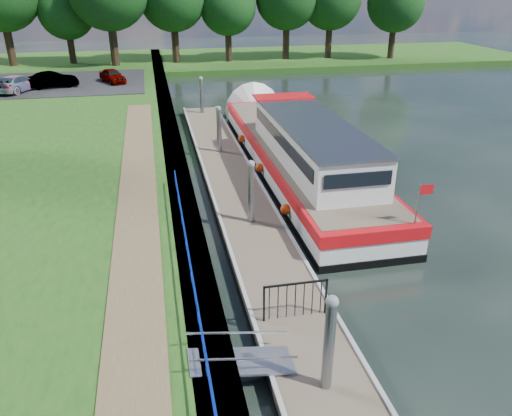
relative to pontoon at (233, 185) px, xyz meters
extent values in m
plane|color=black|center=(0.00, -13.00, -0.18)|extent=(160.00, 160.00, 0.00)
cube|color=#473D2D|center=(-2.55, 2.00, 0.20)|extent=(1.10, 90.00, 0.78)
cube|color=#1F4914|center=(12.00, 39.00, 0.12)|extent=(60.00, 18.00, 0.60)
cube|color=brown|center=(-4.40, -5.00, 0.62)|extent=(1.60, 40.00, 0.05)
cube|color=black|center=(-11.00, 25.00, 0.62)|extent=(14.00, 12.00, 0.06)
cube|color=#0C2DBF|center=(-2.75, -10.00, 1.29)|extent=(0.04, 18.00, 0.04)
cube|color=#0C2DBF|center=(-2.75, -10.00, 0.94)|extent=(0.03, 18.00, 0.03)
cylinder|color=#0C2DBF|center=(-2.75, -13.00, 0.95)|extent=(0.04, 0.04, 0.72)
cylinder|color=#0C2DBF|center=(-2.75, -11.00, 0.95)|extent=(0.04, 0.04, 0.72)
cylinder|color=#0C2DBF|center=(-2.75, -9.00, 0.95)|extent=(0.04, 0.04, 0.72)
cylinder|color=#0C2DBF|center=(-2.75, -7.00, 0.95)|extent=(0.04, 0.04, 0.72)
cylinder|color=#0C2DBF|center=(-2.75, -5.00, 0.95)|extent=(0.04, 0.04, 0.72)
cylinder|color=#0C2DBF|center=(-2.75, -3.00, 0.95)|extent=(0.04, 0.04, 0.72)
cylinder|color=#0C2DBF|center=(-2.75, -1.00, 0.95)|extent=(0.04, 0.04, 0.72)
cube|color=brown|center=(0.00, 0.00, 0.10)|extent=(2.50, 30.00, 0.24)
cube|color=#9EA0A3|center=(0.00, -12.00, -0.13)|extent=(2.30, 5.00, 0.30)
cube|color=#9EA0A3|center=(0.00, -4.00, -0.13)|extent=(2.30, 5.00, 0.30)
cube|color=#9EA0A3|center=(0.00, 4.00, -0.13)|extent=(2.30, 5.00, 0.30)
cube|color=#9EA0A3|center=(0.00, 12.00, -0.13)|extent=(2.30, 5.00, 0.30)
cube|color=#9EA0A3|center=(1.19, 0.00, 0.25)|extent=(0.12, 30.00, 0.06)
cube|color=#9EA0A3|center=(-1.19, 0.00, 0.25)|extent=(0.12, 30.00, 0.06)
cylinder|color=gray|center=(0.00, -13.50, 0.92)|extent=(0.26, 0.26, 3.40)
sphere|color=gray|center=(0.00, -13.50, 2.62)|extent=(0.30, 0.30, 0.30)
cylinder|color=gray|center=(0.00, -4.50, 0.92)|extent=(0.26, 0.26, 3.40)
sphere|color=gray|center=(0.00, -4.50, 2.62)|extent=(0.30, 0.30, 0.30)
cylinder|color=gray|center=(0.00, 4.50, 0.92)|extent=(0.26, 0.26, 3.40)
sphere|color=gray|center=(0.00, 4.50, 2.62)|extent=(0.30, 0.30, 0.30)
cylinder|color=gray|center=(0.00, 13.50, 0.92)|extent=(0.26, 0.26, 3.40)
sphere|color=gray|center=(0.00, 13.50, 2.62)|extent=(0.30, 0.30, 0.30)
cube|color=#A5A8AD|center=(-1.85, -12.50, 0.42)|extent=(2.58, 1.00, 0.43)
cube|color=#A5A8AD|center=(-1.85, -12.98, 0.92)|extent=(2.58, 0.04, 0.41)
cube|color=#A5A8AD|center=(-1.85, -12.02, 0.92)|extent=(2.58, 0.04, 0.41)
cube|color=black|center=(-0.90, -10.80, 0.80)|extent=(0.05, 0.05, 1.15)
cube|color=black|center=(0.90, -10.80, 0.80)|extent=(0.05, 0.05, 1.15)
cube|color=black|center=(0.00, -10.80, 1.34)|extent=(1.85, 0.05, 0.05)
cube|color=black|center=(-0.75, -10.80, 0.80)|extent=(0.02, 0.02, 1.10)
cube|color=black|center=(-0.50, -10.80, 0.80)|extent=(0.02, 0.02, 1.10)
cube|color=black|center=(-0.25, -10.80, 0.80)|extent=(0.02, 0.02, 1.10)
cube|color=black|center=(0.00, -10.80, 0.80)|extent=(0.02, 0.02, 1.10)
cube|color=black|center=(0.25, -10.80, 0.80)|extent=(0.02, 0.02, 1.10)
cube|color=black|center=(0.50, -10.80, 0.80)|extent=(0.02, 0.02, 1.10)
cube|color=black|center=(0.75, -10.80, 0.80)|extent=(0.02, 0.02, 1.10)
cube|color=black|center=(3.60, 1.79, -0.16)|extent=(4.00, 20.00, 0.55)
cube|color=silver|center=(3.60, 1.79, 0.44)|extent=(3.96, 19.90, 0.65)
cube|color=red|center=(3.60, 1.79, 1.00)|extent=(4.04, 20.00, 0.48)
cube|color=brown|center=(3.60, 1.79, 1.24)|extent=(3.68, 19.20, 0.04)
cone|color=silver|center=(3.60, 12.19, 0.37)|extent=(4.00, 1.50, 4.00)
cube|color=silver|center=(3.60, -0.71, 2.12)|extent=(3.00, 11.00, 1.75)
cube|color=gray|center=(3.60, -0.71, 3.04)|extent=(3.10, 11.20, 0.10)
cube|color=black|center=(2.08, -0.71, 2.37)|extent=(0.04, 10.00, 0.55)
cube|color=black|center=(5.12, -0.71, 2.37)|extent=(0.04, 10.00, 0.55)
cube|color=black|center=(3.60, 4.84, 2.37)|extent=(2.60, 0.04, 0.55)
cube|color=black|center=(3.60, -6.26, 2.37)|extent=(2.60, 0.04, 0.55)
cube|color=red|center=(3.60, 4.49, 3.12)|extent=(3.20, 1.60, 0.06)
cylinder|color=gray|center=(5.10, -7.91, 1.97)|extent=(0.05, 0.05, 1.50)
cube|color=red|center=(5.35, -7.91, 2.52)|extent=(0.50, 0.02, 0.35)
sphere|color=red|center=(1.48, -4.21, 0.47)|extent=(0.44, 0.44, 0.44)
sphere|color=red|center=(1.48, 0.79, 0.47)|extent=(0.44, 0.44, 0.44)
sphere|color=red|center=(1.48, 5.79, 0.47)|extent=(0.44, 0.44, 0.44)
imported|color=#594C47|center=(2.40, -4.59, 2.12)|extent=(0.55, 0.71, 1.72)
cylinder|color=#332316|center=(-17.49, 36.36, 2.52)|extent=(0.83, 0.83, 4.21)
cylinder|color=#332316|center=(-11.50, 36.87, 1.97)|extent=(0.70, 0.70, 3.10)
sphere|color=black|center=(-11.50, 36.87, 5.92)|extent=(5.85, 5.85, 5.85)
cylinder|color=#332316|center=(-6.89, 34.36, 2.56)|extent=(0.84, 0.84, 4.29)
cylinder|color=#332316|center=(-0.41, 36.36, 2.33)|extent=(0.79, 0.79, 3.83)
cylinder|color=#332316|center=(5.49, 36.09, 2.05)|extent=(0.72, 0.72, 3.26)
sphere|color=black|center=(5.49, 36.09, 6.21)|extent=(6.16, 6.16, 6.16)
cylinder|color=#332316|center=(12.25, 36.38, 2.30)|extent=(0.78, 0.78, 3.77)
cylinder|color=#332316|center=(17.42, 36.40, 2.24)|extent=(0.77, 0.77, 3.65)
cylinder|color=#332316|center=(24.52, 34.52, 2.12)|extent=(0.74, 0.74, 3.41)
sphere|color=black|center=(24.52, 34.52, 6.47)|extent=(6.43, 6.43, 6.43)
imported|color=#999999|center=(-6.68, 24.18, 1.24)|extent=(2.71, 3.74, 1.18)
imported|color=#999999|center=(-11.40, 22.87, 1.30)|extent=(4.18, 2.33, 1.31)
imported|color=#999999|center=(-13.95, 21.78, 1.31)|extent=(3.57, 4.89, 1.32)
camera|label=1|loc=(-3.44, -21.92, 8.98)|focal=35.00mm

